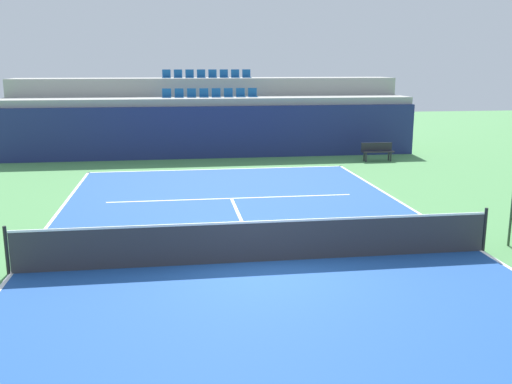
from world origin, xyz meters
name	(u,v)px	position (x,y,z in m)	size (l,w,h in m)	color
ground_plane	(260,262)	(0.00, 0.00, 0.00)	(80.00, 80.00, 0.00)	#4C8C4C
court_surface	(260,262)	(0.00, 0.00, 0.01)	(11.00, 24.00, 0.01)	#1E4C99
baseline_far	(218,169)	(0.00, 11.95, 0.01)	(11.00, 0.10, 0.00)	white
sideline_left	(11,273)	(-5.45, 0.00, 0.01)	(0.10, 24.00, 0.00)	white
sideline_right	(481,251)	(5.45, 0.00, 0.01)	(0.10, 24.00, 0.00)	white
service_line_far	(231,198)	(0.00, 6.40, 0.01)	(8.26, 0.10, 0.00)	white
centre_service_line	(243,224)	(0.00, 3.20, 0.01)	(0.10, 6.40, 0.00)	white
back_wall	(213,132)	(0.00, 15.08, 1.24)	(20.12, 0.30, 2.48)	navy
stands_tier_lower	(211,126)	(0.00, 16.43, 1.42)	(20.12, 2.40, 2.83)	#9E9E99
stands_tier_upper	(208,113)	(0.00, 18.83, 1.86)	(20.12, 2.40, 3.73)	#9E9E99
seating_row_lower	(210,95)	(0.00, 16.53, 2.96)	(4.72, 0.44, 0.44)	#145193
seating_row_upper	(207,75)	(0.00, 18.93, 3.85)	(4.72, 0.44, 0.44)	#145193
tennis_net	(260,241)	(0.00, 0.00, 0.51)	(11.08, 0.08, 1.07)	black
player_bench	(377,150)	(7.55, 13.12, 0.51)	(1.50, 0.40, 0.85)	#232328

